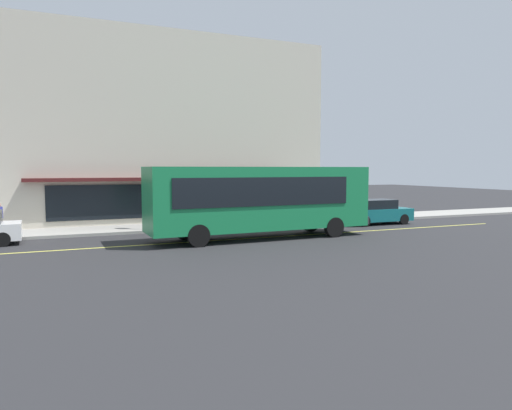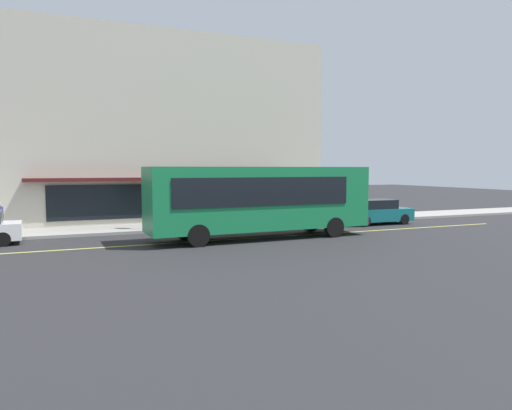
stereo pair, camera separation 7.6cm
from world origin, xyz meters
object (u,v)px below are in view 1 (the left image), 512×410
object	(u,v)px
traffic_light	(150,185)
car_teal	(376,212)
bus	(261,198)
pedestrian_by_curb	(286,205)
pedestrian_near_storefront	(164,210)

from	to	relation	value
traffic_light	car_teal	bearing A→B (deg)	-7.78
traffic_light	car_teal	size ratio (longest dim) A/B	0.74
car_teal	bus	bearing A→B (deg)	-163.37
pedestrian_by_curb	pedestrian_near_storefront	world-z (taller)	pedestrian_by_curb
traffic_light	pedestrian_by_curb	xyz separation A→B (m)	(8.89, 1.41, -1.44)
car_teal	pedestrian_near_storefront	world-z (taller)	pedestrian_near_storefront
bus	car_teal	xyz separation A→B (m)	(8.84, 2.64, -1.24)
traffic_light	pedestrian_by_curb	world-z (taller)	traffic_light
car_teal	traffic_light	bearing A→B (deg)	172.22
car_teal	pedestrian_by_curb	distance (m)	5.60
bus	car_teal	bearing A→B (deg)	16.63
pedestrian_near_storefront	traffic_light	bearing A→B (deg)	-137.12
traffic_light	car_teal	world-z (taller)	traffic_light
traffic_light	pedestrian_by_curb	distance (m)	9.12
bus	pedestrian_near_storefront	size ratio (longest dim) A/B	7.07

